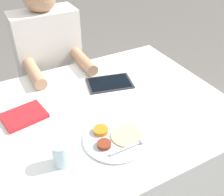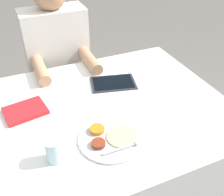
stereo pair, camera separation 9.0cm
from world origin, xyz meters
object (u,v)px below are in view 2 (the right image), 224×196
(tablet_device, at_px, (113,83))
(person_diner, at_px, (60,73))
(thali_tray, at_px, (111,138))
(red_notebook, at_px, (25,111))
(drinking_glass, at_px, (54,150))

(tablet_device, xyz_separation_m, person_diner, (-0.20, 0.48, -0.15))
(thali_tray, height_order, person_diner, person_diner)
(thali_tray, bearing_deg, red_notebook, 132.67)
(red_notebook, bearing_deg, thali_tray, -47.33)
(thali_tray, height_order, red_notebook, thali_tray)
(thali_tray, xyz_separation_m, drinking_glass, (-0.24, -0.01, 0.04))
(thali_tray, height_order, drinking_glass, drinking_glass)
(tablet_device, relative_size, person_diner, 0.23)
(red_notebook, distance_m, person_diner, 0.64)
(red_notebook, relative_size, drinking_glass, 2.10)
(tablet_device, distance_m, drinking_glass, 0.59)
(red_notebook, height_order, person_diner, person_diner)
(red_notebook, relative_size, tablet_device, 0.76)
(thali_tray, relative_size, tablet_device, 0.99)
(thali_tray, distance_m, tablet_device, 0.44)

